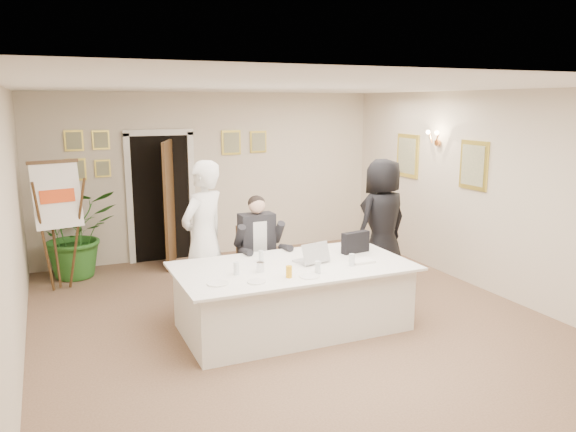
% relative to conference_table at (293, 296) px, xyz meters
% --- Properties ---
extents(floor, '(7.00, 7.00, 0.00)m').
position_rel_conference_table_xyz_m(floor, '(0.08, 0.13, -0.39)').
color(floor, brown).
rests_on(floor, ground).
extents(ceiling, '(6.00, 7.00, 0.02)m').
position_rel_conference_table_xyz_m(ceiling, '(0.08, 0.13, 2.41)').
color(ceiling, white).
rests_on(ceiling, wall_back).
extents(wall_back, '(6.00, 0.10, 2.80)m').
position_rel_conference_table_xyz_m(wall_back, '(0.08, 3.63, 1.01)').
color(wall_back, beige).
rests_on(wall_back, floor).
extents(wall_front, '(6.00, 0.10, 2.80)m').
position_rel_conference_table_xyz_m(wall_front, '(0.08, -3.37, 1.01)').
color(wall_front, beige).
rests_on(wall_front, floor).
extents(wall_left, '(0.10, 7.00, 2.80)m').
position_rel_conference_table_xyz_m(wall_left, '(-2.92, 0.13, 1.01)').
color(wall_left, beige).
rests_on(wall_left, floor).
extents(wall_right, '(0.10, 7.00, 2.80)m').
position_rel_conference_table_xyz_m(wall_right, '(3.08, 0.13, 1.01)').
color(wall_right, beige).
rests_on(wall_right, floor).
extents(doorway, '(1.14, 0.86, 2.20)m').
position_rel_conference_table_xyz_m(doorway, '(-0.80, 3.45, 0.65)').
color(doorway, black).
rests_on(doorway, floor).
extents(pictures_back_wall, '(3.40, 0.06, 0.80)m').
position_rel_conference_table_xyz_m(pictures_back_wall, '(-0.72, 3.60, 1.46)').
color(pictures_back_wall, '#E7D34F').
rests_on(pictures_back_wall, wall_back).
extents(pictures_right_wall, '(0.06, 2.20, 0.80)m').
position_rel_conference_table_xyz_m(pictures_right_wall, '(3.05, 1.33, 1.36)').
color(pictures_right_wall, '#E7D34F').
rests_on(pictures_right_wall, wall_right).
extents(wall_sconce, '(0.20, 0.30, 0.24)m').
position_rel_conference_table_xyz_m(wall_sconce, '(2.98, 1.33, 1.71)').
color(wall_sconce, '#B7733A').
rests_on(wall_sconce, wall_right).
extents(conference_table, '(2.73, 1.45, 0.78)m').
position_rel_conference_table_xyz_m(conference_table, '(0.00, 0.00, 0.00)').
color(conference_table, silver).
rests_on(conference_table, floor).
extents(seated_man, '(0.71, 0.75, 1.46)m').
position_rel_conference_table_xyz_m(seated_man, '(-0.06, 0.99, 0.34)').
color(seated_man, black).
rests_on(seated_man, floor).
extents(flip_chart, '(0.66, 0.47, 1.82)m').
position_rel_conference_table_xyz_m(flip_chart, '(-2.47, 2.55, 0.45)').
color(flip_chart, '#322010').
rests_on(flip_chart, floor).
extents(standing_man, '(0.85, 0.79, 1.95)m').
position_rel_conference_table_xyz_m(standing_man, '(-0.82, 0.90, 0.58)').
color(standing_man, silver).
rests_on(standing_man, floor).
extents(standing_woman, '(1.02, 0.79, 1.85)m').
position_rel_conference_table_xyz_m(standing_woman, '(1.88, 1.03, 0.53)').
color(standing_woman, black).
rests_on(standing_woman, floor).
extents(potted_palm, '(1.44, 1.33, 1.35)m').
position_rel_conference_table_xyz_m(potted_palm, '(-2.22, 3.18, 0.28)').
color(potted_palm, '#296521').
rests_on(potted_palm, floor).
extents(laptop, '(0.45, 0.46, 0.28)m').
position_rel_conference_table_xyz_m(laptop, '(0.25, 0.05, 0.52)').
color(laptop, '#B7BABC').
rests_on(laptop, conference_table).
extents(laptop_bag, '(0.39, 0.17, 0.26)m').
position_rel_conference_table_xyz_m(laptop_bag, '(0.94, 0.19, 0.51)').
color(laptop_bag, black).
rests_on(laptop_bag, conference_table).
extents(paper_stack, '(0.28, 0.20, 0.03)m').
position_rel_conference_table_xyz_m(paper_stack, '(0.79, -0.22, 0.40)').
color(paper_stack, white).
rests_on(paper_stack, conference_table).
extents(plate_left, '(0.28, 0.28, 0.01)m').
position_rel_conference_table_xyz_m(plate_left, '(-1.01, -0.33, 0.39)').
color(plate_left, white).
rests_on(plate_left, conference_table).
extents(plate_mid, '(0.25, 0.25, 0.01)m').
position_rel_conference_table_xyz_m(plate_mid, '(-0.62, -0.44, 0.39)').
color(plate_mid, white).
rests_on(plate_mid, conference_table).
extents(plate_near, '(0.24, 0.24, 0.01)m').
position_rel_conference_table_xyz_m(plate_near, '(-0.03, -0.49, 0.39)').
color(plate_near, white).
rests_on(plate_near, conference_table).
extents(glass_a, '(0.07, 0.07, 0.14)m').
position_rel_conference_table_xyz_m(glass_a, '(-0.72, -0.09, 0.45)').
color(glass_a, silver).
rests_on(glass_a, conference_table).
extents(glass_b, '(0.08, 0.08, 0.14)m').
position_rel_conference_table_xyz_m(glass_b, '(0.11, -0.41, 0.45)').
color(glass_b, silver).
rests_on(glass_b, conference_table).
extents(glass_c, '(0.08, 0.08, 0.14)m').
position_rel_conference_table_xyz_m(glass_c, '(0.61, -0.30, 0.45)').
color(glass_c, silver).
rests_on(glass_c, conference_table).
extents(glass_d, '(0.07, 0.07, 0.14)m').
position_rel_conference_table_xyz_m(glass_d, '(-0.30, 0.26, 0.45)').
color(glass_d, silver).
rests_on(glass_d, conference_table).
extents(oj_glass, '(0.07, 0.07, 0.13)m').
position_rel_conference_table_xyz_m(oj_glass, '(-0.24, -0.42, 0.45)').
color(oj_glass, orange).
rests_on(oj_glass, conference_table).
extents(steel_jug, '(0.10, 0.10, 0.11)m').
position_rel_conference_table_xyz_m(steel_jug, '(-0.45, -0.10, 0.44)').
color(steel_jug, silver).
rests_on(steel_jug, conference_table).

